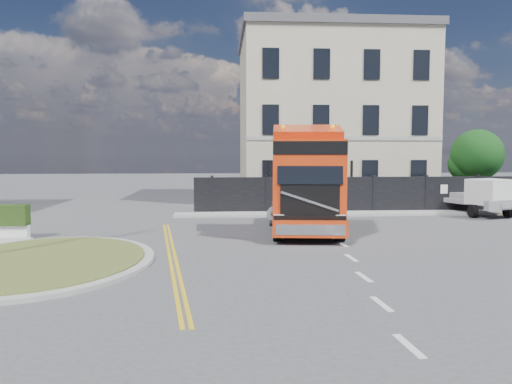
{
  "coord_description": "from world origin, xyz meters",
  "views": [
    {
      "loc": [
        -1.45,
        -18.29,
        3.4
      ],
      "look_at": [
        -0.11,
        1.43,
        1.8
      ],
      "focal_mm": 35.0,
      "sensor_mm": 36.0,
      "label": 1
    }
  ],
  "objects": [
    {
      "name": "tree",
      "position": [
        14.38,
        12.1,
        3.05
      ],
      "size": [
        3.2,
        3.2,
        4.8
      ],
      "color": "#382619",
      "rests_on": "ground"
    },
    {
      "name": "ground",
      "position": [
        0.0,
        0.0,
        0.0
      ],
      "size": [
        120.0,
        120.0,
        0.0
      ],
      "primitive_type": "plane",
      "color": "#424244",
      "rests_on": "ground"
    },
    {
      "name": "truck",
      "position": [
        2.0,
        1.86,
        1.95
      ],
      "size": [
        3.5,
        7.53,
        4.36
      ],
      "rotation": [
        0.0,
        0.0,
        -0.11
      ],
      "color": "black",
      "rests_on": "ground"
    },
    {
      "name": "georgian_building",
      "position": [
        6.0,
        16.5,
        5.77
      ],
      "size": [
        12.3,
        10.3,
        12.8
      ],
      "color": "beige",
      "rests_on": "ground"
    },
    {
      "name": "flatbed_pickup",
      "position": [
        12.38,
        6.96,
        1.07
      ],
      "size": [
        3.42,
        5.21,
        1.98
      ],
      "rotation": [
        0.0,
        0.0,
        0.35
      ],
      "color": "slate",
      "rests_on": "ground"
    },
    {
      "name": "pavement_far",
      "position": [
        6.0,
        8.1,
        0.06
      ],
      "size": [
        20.0,
        1.6,
        0.12
      ],
      "primitive_type": "cube",
      "color": "#969690",
      "rests_on": "ground"
    },
    {
      "name": "hoarding_fence",
      "position": [
        6.55,
        9.0,
        1.0
      ],
      "size": [
        18.8,
        0.25,
        2.0
      ],
      "color": "black",
      "rests_on": "ground"
    },
    {
      "name": "traffic_island",
      "position": [
        -7.0,
        -3.0,
        0.08
      ],
      "size": [
        6.8,
        6.8,
        0.17
      ],
      "color": "#969690",
      "rests_on": "ground"
    }
  ]
}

